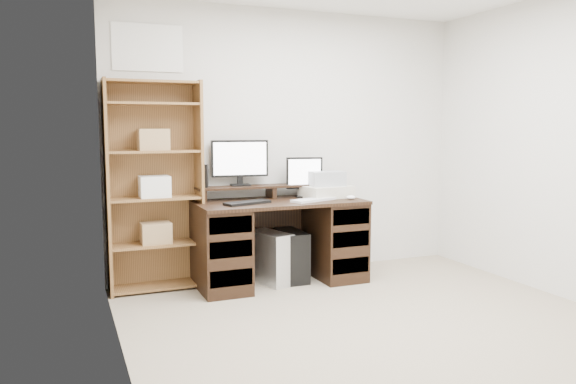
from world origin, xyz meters
TOP-DOWN VIEW (x-y plane):
  - room at (-0.00, 0.00)m, footprint 3.54×4.04m
  - desk at (-0.26, 1.64)m, footprint 1.50×0.70m
  - riser_shelf at (-0.26, 1.85)m, footprint 1.40×0.22m
  - monitor_wide at (-0.54, 1.91)m, footprint 0.53×0.15m
  - monitor_small at (0.05, 1.79)m, footprint 0.34×0.16m
  - speaker at (-0.89, 1.88)m, footprint 0.11×0.11m
  - keyboard_black at (-0.60, 1.53)m, footprint 0.44×0.25m
  - keyboard_white at (0.02, 1.51)m, footprint 0.47×0.29m
  - mouse at (0.37, 1.47)m, footprint 0.10×0.07m
  - printer at (0.23, 1.69)m, footprint 0.48×0.39m
  - basket at (0.23, 1.69)m, footprint 0.33×0.25m
  - tower_silver at (-0.34, 1.66)m, footprint 0.33×0.50m
  - tower_black at (-0.13, 1.68)m, footprint 0.20×0.46m
  - bookshelf at (-1.33, 1.86)m, footprint 0.80×0.30m

SIDE VIEW (x-z plane):
  - tower_black at x=-0.13m, z-range 0.00..0.46m
  - tower_silver at x=-0.34m, z-range 0.00..0.47m
  - desk at x=-0.26m, z-range 0.01..0.76m
  - keyboard_white at x=0.02m, z-range 0.75..0.77m
  - keyboard_black at x=-0.60m, z-range 0.75..0.77m
  - mouse at x=0.37m, z-range 0.75..0.79m
  - printer at x=0.23m, z-range 0.75..0.86m
  - riser_shelf at x=-0.26m, z-range 0.78..0.90m
  - bookshelf at x=-1.33m, z-range 0.02..1.82m
  - basket at x=0.23m, z-range 0.86..0.99m
  - monitor_small at x=0.05m, z-range 0.77..1.14m
  - speaker at x=-0.89m, z-range 0.87..1.07m
  - monitor_wide at x=-0.54m, z-range 0.89..1.31m
  - room at x=0.00m, z-range -0.02..2.52m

